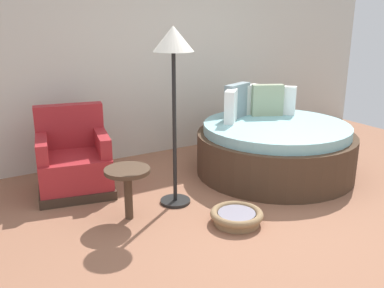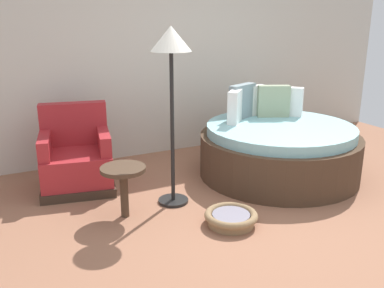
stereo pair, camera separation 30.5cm
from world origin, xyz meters
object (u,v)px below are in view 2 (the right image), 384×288
at_px(side_table, 123,176).
at_px(pet_basket, 231,218).
at_px(round_daybed, 278,149).
at_px(floor_lamp, 171,56).
at_px(red_armchair, 76,159).

bearing_deg(side_table, pet_basket, -36.20).
bearing_deg(round_daybed, pet_basket, -144.00).
relative_size(round_daybed, floor_lamp, 1.07).
height_order(round_daybed, floor_lamp, floor_lamp).
relative_size(red_armchair, pet_basket, 1.84).
distance_m(round_daybed, pet_basket, 1.53).
height_order(red_armchair, side_table, red_armchair).
bearing_deg(red_armchair, round_daybed, -17.07).
height_order(red_armchair, floor_lamp, floor_lamp).
bearing_deg(pet_basket, round_daybed, 36.00).
xyz_separation_m(side_table, floor_lamp, (0.56, 0.09, 1.11)).
xyz_separation_m(round_daybed, side_table, (-2.07, -0.27, 0.09)).
xyz_separation_m(pet_basket, floor_lamp, (-0.28, 0.71, 1.46)).
xyz_separation_m(red_armchair, side_table, (0.25, -0.98, 0.10)).
distance_m(red_armchair, pet_basket, 1.96).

